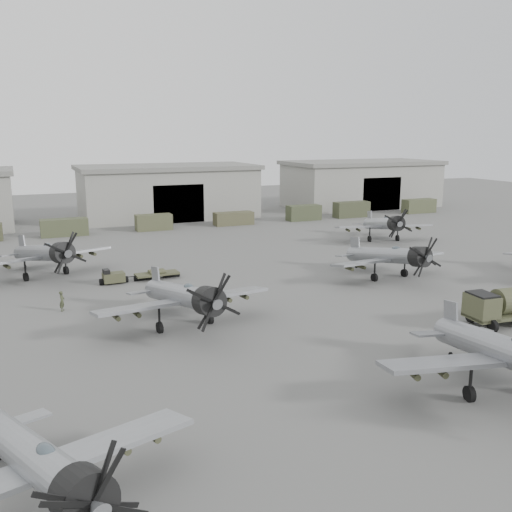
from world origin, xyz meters
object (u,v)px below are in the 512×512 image
Objects in this scene: aircraft_near_0 at (41,465)px; aircraft_near_1 at (511,355)px; fuel_tanker at (511,303)px; tug_trailer at (130,276)px; aircraft_far_0 at (45,253)px; aircraft_mid_2 at (392,256)px; aircraft_far_1 at (385,224)px; ground_crew at (62,301)px; aircraft_mid_1 at (185,297)px.

aircraft_near_1 reaches higher than aircraft_near_0.
tug_trailer is (-23.60, 23.25, -1.03)m from fuel_tanker.
aircraft_near_0 is at bearing -112.80° from aircraft_far_0.
aircraft_near_0 is 40.86m from aircraft_mid_2.
fuel_tanker reaches higher than tug_trailer.
tug_trailer is (7.24, -4.74, -1.87)m from aircraft_far_0.
aircraft_far_1 reaches higher than ground_crew.
tug_trailer is (-13.75, 32.42, -1.96)m from aircraft_near_1.
fuel_tanker is (0.19, -14.40, -0.70)m from aircraft_mid_2.
aircraft_near_0 is at bearing -162.05° from ground_crew.
aircraft_near_0 is 34.53m from tug_trailer.
aircraft_near_1 is 45.29m from aircraft_far_1.
aircraft_near_0 is at bearing -108.79° from tug_trailer.
fuel_tanker is at bearing -1.18° from aircraft_near_0.
aircraft_mid_2 is at bearing -43.42° from aircraft_far_0.
aircraft_mid_1 is 15.10m from tug_trailer.
aircraft_near_0 is at bearing -127.80° from aircraft_mid_1.
aircraft_far_0 is 8.20× the size of ground_crew.
ground_crew is at bearing 171.15° from aircraft_mid_2.
aircraft_mid_1 is 1.80× the size of tug_trailer.
aircraft_far_1 reaches higher than tug_trailer.
aircraft_far_1 is (33.32, 22.79, -0.08)m from aircraft_mid_1.
fuel_tanker is at bearing -95.16° from aircraft_far_1.
aircraft_near_0 is at bearing -165.50° from aircraft_near_1.
aircraft_mid_2 is at bearing 80.36° from aircraft_near_1.
ground_crew is (-7.90, 7.90, -1.58)m from aircraft_mid_1.
aircraft_far_1 is 1.74× the size of tug_trailer.
aircraft_mid_2 is at bearing -69.64° from ground_crew.
aircraft_near_1 is 13.49m from fuel_tanker.
aircraft_near_1 is 32.67m from ground_crew.
aircraft_mid_2 is 14.42m from fuel_tanker.
aircraft_mid_1 is at bearing -111.19° from ground_crew.
aircraft_far_0 is 8.85m from tug_trailer.
aircraft_far_1 is (41.72, 3.11, -0.12)m from aircraft_far_0.
aircraft_mid_2 is at bearing 18.62° from aircraft_near_0.
aircraft_mid_2 is at bearing -23.65° from tug_trailer.
ground_crew is at bearing 141.55° from aircraft_near_1.
ground_crew is (2.68, 26.14, -1.43)m from aircraft_near_0.
aircraft_far_0 is 1.04× the size of aircraft_far_1.
aircraft_far_0 is (-30.65, 13.59, 0.14)m from aircraft_mid_2.
aircraft_mid_2 is 0.99× the size of aircraft_far_1.
aircraft_mid_1 is at bearing 164.21° from fuel_tanker.
fuel_tanker is (-10.88, -31.10, -0.73)m from aircraft_far_1.
aircraft_near_1 is 8.60× the size of ground_crew.
aircraft_near_0 is 34.49m from fuel_tanker.
aircraft_far_1 is 7.89× the size of ground_crew.
tug_trailer is at bearing -153.05° from aircraft_far_1.
ground_crew is (-20.49, 25.38, -1.70)m from aircraft_near_1.
fuel_tanker is (9.85, 9.17, -0.93)m from aircraft_near_1.
aircraft_mid_2 is 1.73× the size of fuel_tanker.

